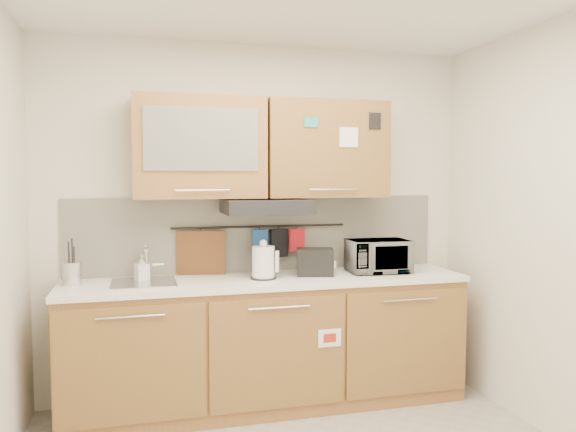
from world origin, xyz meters
TOP-DOWN VIEW (x-y plane):
  - wall_back at (0.00, 1.50)m, footprint 3.20×0.00m
  - base_cabinet at (0.00, 1.19)m, footprint 2.80×0.64m
  - countertop at (0.00, 1.19)m, footprint 2.82×0.62m
  - backsplash at (0.00, 1.49)m, footprint 2.80×0.02m
  - upper_cabinets at (-0.00, 1.32)m, footprint 1.82×0.37m
  - range_hood at (0.00, 1.25)m, footprint 0.60×0.46m
  - sink at (-0.85, 1.21)m, footprint 0.42×0.40m
  - utensil_rail at (0.00, 1.45)m, footprint 1.30×0.02m
  - utensil_crock at (-1.30, 1.25)m, footprint 0.14×0.14m
  - kettle at (-0.04, 1.15)m, footprint 0.21×0.21m
  - toaster at (0.34, 1.19)m, footprint 0.29×0.21m
  - microwave at (0.84, 1.20)m, footprint 0.45×0.31m
  - soap_bottle at (-0.86, 1.28)m, footprint 0.11×0.11m
  - cutting_board at (-0.44, 1.44)m, footprint 0.35×0.09m
  - oven_mitt at (-0.01, 1.44)m, footprint 0.12×0.03m
  - dark_pouch at (0.14, 1.44)m, footprint 0.14×0.06m
  - pot_holder at (0.28, 1.44)m, footprint 0.14×0.08m

SIDE VIEW (x-z plane):
  - base_cabinet at x=0.00m, z-range -0.03..0.85m
  - countertop at x=0.00m, z-range 0.88..0.92m
  - sink at x=-0.85m, z-range 0.79..1.05m
  - utensil_crock at x=-1.30m, z-range 0.85..1.15m
  - soap_bottle at x=-0.86m, z-range 0.92..1.10m
  - toaster at x=0.34m, z-range 0.92..1.12m
  - cutting_board at x=-0.44m, z-range 0.81..1.24m
  - kettle at x=-0.04m, z-range 0.89..1.17m
  - microwave at x=0.84m, z-range 0.92..1.16m
  - dark_pouch at x=0.14m, z-range 1.03..1.24m
  - oven_mitt at x=-0.01m, z-range 1.05..1.24m
  - pot_holder at x=0.28m, z-range 1.07..1.24m
  - backsplash at x=0.00m, z-range 0.92..1.48m
  - utensil_rail at x=0.00m, z-range 1.25..1.27m
  - wall_back at x=0.00m, z-range -0.30..2.90m
  - range_hood at x=0.00m, z-range 1.37..1.47m
  - upper_cabinets at x=0.00m, z-range 1.48..2.18m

